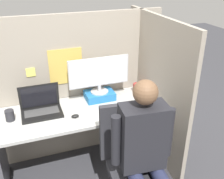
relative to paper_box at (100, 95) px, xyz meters
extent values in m
cube|color=gray|center=(-0.28, 0.17, 0.04)|extent=(2.05, 0.04, 1.57)
cube|color=gold|center=(-0.30, 0.14, 0.31)|extent=(0.34, 0.01, 0.36)
cube|color=#F4EA66|center=(-0.65, 0.14, 0.29)|extent=(0.09, 0.01, 0.09)
cube|color=gray|center=(0.52, -0.22, 0.04)|extent=(0.04, 1.24, 1.57)
cube|color=#B7B7B2|center=(-0.28, -0.16, -0.05)|extent=(1.55, 0.62, 0.03)
cube|color=#4C4C51|center=(-1.02, -0.16, -0.41)|extent=(0.03, 0.52, 0.68)
cube|color=#4C4C51|center=(0.46, -0.16, -0.41)|extent=(0.03, 0.52, 0.68)
cube|color=#236BAD|center=(0.00, 0.00, 0.00)|extent=(0.30, 0.21, 0.08)
cylinder|color=#B2B2B7|center=(0.00, 0.00, 0.05)|extent=(0.18, 0.18, 0.01)
cylinder|color=#B2B2B7|center=(0.00, 0.00, 0.09)|extent=(0.04, 0.04, 0.08)
cube|color=#B2B2B7|center=(0.00, 0.00, 0.26)|extent=(0.62, 0.02, 0.30)
cube|color=silver|center=(0.00, -0.01, 0.26)|extent=(0.60, 0.00, 0.27)
cube|color=black|center=(-0.60, -0.12, -0.03)|extent=(0.37, 0.25, 0.02)
cube|color=#424242|center=(-0.60, -0.10, -0.02)|extent=(0.32, 0.14, 0.00)
cube|color=black|center=(-0.60, -0.01, 0.10)|extent=(0.37, 0.03, 0.25)
cube|color=black|center=(-0.60, -0.01, 0.10)|extent=(0.33, 0.02, 0.22)
ellipsoid|color=black|center=(-0.32, -0.27, -0.02)|extent=(0.07, 0.05, 0.03)
cube|color=#A31919|center=(0.43, -0.17, -0.02)|extent=(0.04, 0.13, 0.04)
cone|color=orange|center=(-0.02, -0.32, -0.02)|extent=(0.05, 0.14, 0.05)
cylinder|color=green|center=(-0.02, -0.24, -0.02)|extent=(0.03, 0.02, 0.03)
cube|color=#2D2D33|center=(0.05, -0.92, -0.30)|extent=(0.50, 0.50, 0.07)
cube|color=#2D2D33|center=(0.02, -0.66, -0.01)|extent=(0.44, 0.09, 0.51)
cylinder|color=#282D4C|center=(0.15, -1.04, -0.21)|extent=(0.14, 0.31, 0.11)
cube|color=#232328|center=(0.05, -0.92, 0.10)|extent=(0.36, 0.23, 0.51)
sphere|color=brown|center=(0.05, -0.92, 0.46)|extent=(0.18, 0.18, 0.18)
cylinder|color=#232328|center=(-0.16, -0.90, 0.10)|extent=(0.07, 0.07, 0.41)
cylinder|color=#232328|center=(0.25, -0.94, 0.10)|extent=(0.07, 0.07, 0.41)
cylinder|color=#A3332D|center=(0.43, 0.02, 0.01)|extent=(0.08, 0.08, 0.10)
cylinder|color=#28282D|center=(-0.89, -0.12, 0.01)|extent=(0.08, 0.08, 0.10)
camera|label=1|loc=(-0.70, -2.32, 1.26)|focal=42.00mm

